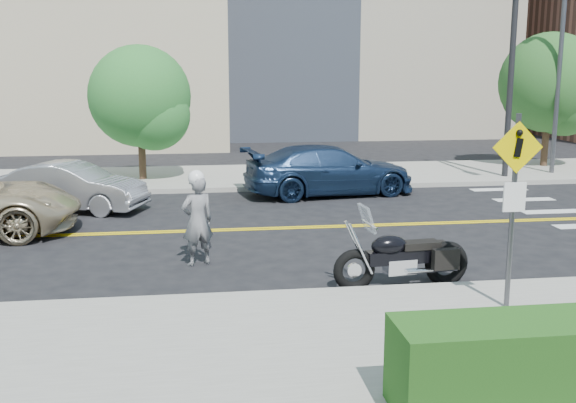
# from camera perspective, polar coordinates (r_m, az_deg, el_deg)

# --- Properties ---
(ground_plane) EXTENTS (120.00, 120.00, 0.00)m
(ground_plane) POSITION_cam_1_polar(r_m,az_deg,el_deg) (16.18, -5.72, -2.43)
(ground_plane) COLOR black
(ground_plane) RESTS_ON ground
(sidewalk_near) EXTENTS (60.00, 5.00, 0.15)m
(sidewalk_near) POSITION_cam_1_polar(r_m,az_deg,el_deg) (9.04, -3.87, -13.17)
(sidewalk_near) COLOR #9E9B91
(sidewalk_near) RESTS_ON ground_plane
(sidewalk_far) EXTENTS (60.00, 5.00, 0.15)m
(sidewalk_far) POSITION_cam_1_polar(r_m,az_deg,el_deg) (23.52, -6.43, 2.03)
(sidewalk_far) COLOR #9E9B91
(sidewalk_far) RESTS_ON ground_plane
(lamp_post) EXTENTS (0.16, 0.16, 8.00)m
(lamp_post) POSITION_cam_1_polar(r_m,az_deg,el_deg) (25.51, 22.05, 11.20)
(lamp_post) COLOR #4C4C51
(lamp_post) RESTS_ON sidewalk_far
(traffic_light) EXTENTS (0.28, 4.50, 7.00)m
(traffic_light) POSITION_cam_1_polar(r_m,az_deg,el_deg) (23.32, 19.54, 12.73)
(traffic_light) COLOR black
(traffic_light) RESTS_ON sidewalk_far
(pedestrian_sign) EXTENTS (0.78, 0.08, 3.00)m
(pedestrian_sign) POSITION_cam_1_polar(r_m,az_deg,el_deg) (10.68, 18.60, 0.70)
(pedestrian_sign) COLOR #4C4C51
(pedestrian_sign) RESTS_ON sidewalk_near
(motorcyclist) EXTENTS (0.76, 0.63, 1.89)m
(motorcyclist) POSITION_cam_1_polar(r_m,az_deg,el_deg) (13.20, -7.68, -1.41)
(motorcyclist) COLOR #AFAFB4
(motorcyclist) RESTS_ON ground
(motorcycle) EXTENTS (2.51, 0.99, 1.49)m
(motorcycle) POSITION_cam_1_polar(r_m,az_deg,el_deg) (12.07, 9.72, -3.62)
(motorcycle) COLOR black
(motorcycle) RESTS_ON ground
(parked_car_silver) EXTENTS (4.22, 2.62, 1.31)m
(parked_car_silver) POSITION_cam_1_polar(r_m,az_deg,el_deg) (19.08, -17.85, 1.19)
(parked_car_silver) COLOR #98999F
(parked_car_silver) RESTS_ON ground
(parked_car_blue) EXTENTS (5.46, 2.85, 1.51)m
(parked_car_blue) POSITION_cam_1_polar(r_m,az_deg,el_deg) (20.54, 3.51, 2.67)
(parked_car_blue) COLOR navy
(parked_car_blue) RESTS_ON ground
(tree_far_a) EXTENTS (3.35, 3.35, 4.57)m
(tree_far_a) POSITION_cam_1_polar(r_m,az_deg,el_deg) (22.89, -12.45, 8.69)
(tree_far_a) COLOR #382619
(tree_far_a) RESTS_ON ground
(tree_far_b) EXTENTS (3.71, 3.71, 5.13)m
(tree_far_b) POSITION_cam_1_polar(r_m,az_deg,el_deg) (27.28, 21.27, 9.35)
(tree_far_b) COLOR #382619
(tree_far_b) RESTS_ON ground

